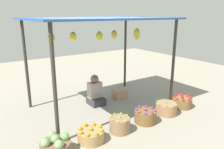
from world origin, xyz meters
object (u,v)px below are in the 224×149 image
Objects in this scene: basket_cabbages at (56,146)px; basket_purple_onions at (145,116)px; basket_green_chilies at (166,108)px; basket_red_tomatoes at (182,102)px; basket_oranges at (91,135)px; vendor_person at (95,93)px; basket_limes at (120,125)px; wooden_crate_near_vendor at (120,94)px.

basket_cabbages is 1.09× the size of basket_purple_onions.
basket_red_tomatoes is (0.63, 0.05, -0.01)m from basket_green_chilies.
basket_purple_onions is at bearing -0.91° from basket_oranges.
basket_red_tomatoes is at bearing 1.44° from basket_cabbages.
vendor_person reaches higher than basket_limes.
wooden_crate_near_vendor is (0.39, 1.46, -0.02)m from basket_purple_onions.
basket_oranges is 1.33m from basket_purple_onions.
basket_green_chilies is 0.63m from basket_red_tomatoes.
wooden_crate_near_vendor is at bearing -1.71° from vendor_person.
basket_cabbages reaches higher than basket_purple_onions.
basket_oranges is 2.24m from wooden_crate_near_vendor.
basket_cabbages reaches higher than basket_green_chilies.
basket_cabbages is 1.03× the size of basket_green_chilies.
basket_limes is 1.82m from wooden_crate_near_vendor.
basket_purple_onions reaches higher than basket_oranges.
basket_purple_onions reaches higher than basket_red_tomatoes.
basket_limes reaches higher than basket_oranges.
basket_purple_onions is (2.00, -0.00, -0.01)m from basket_cabbages.
basket_cabbages is 1.05× the size of basket_red_tomatoes.
vendor_person is 1.67× the size of basket_purple_onions.
basket_purple_onions reaches higher than basket_green_chilies.
basket_limes is 0.69m from basket_purple_onions.
basket_cabbages is at bearing -178.56° from basket_red_tomatoes.
vendor_person is 1.75m from basket_oranges.
basket_purple_onions is 1.51m from wooden_crate_near_vendor.
basket_green_chilies is 1.46m from wooden_crate_near_vendor.
vendor_person reaches higher than basket_cabbages.
basket_oranges is 1.05× the size of basket_purple_onions.
basket_oranges is (0.67, 0.02, -0.03)m from basket_cabbages.
wooden_crate_near_vendor is (2.39, 1.46, -0.03)m from basket_cabbages.
vendor_person is at bearing 78.26° from basket_limes.
basket_oranges is 2.02m from basket_green_chilies.
basket_cabbages is 0.67m from basket_oranges.
basket_cabbages is at bearing -178.28° from basket_oranges.
basket_red_tomatoes is (1.32, 0.08, -0.02)m from basket_purple_onions.
basket_green_chilies is at bearing 0.70° from basket_cabbages.
basket_purple_onions is (1.33, -0.02, 0.02)m from basket_oranges.
basket_green_chilies is (2.02, 0.01, 0.02)m from basket_oranges.
basket_green_chilies and basket_red_tomatoes have the same top height.
basket_limes reaches higher than basket_red_tomatoes.
basket_limes is 0.84× the size of basket_red_tomatoes.
basket_oranges is 1.20× the size of basket_limes.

